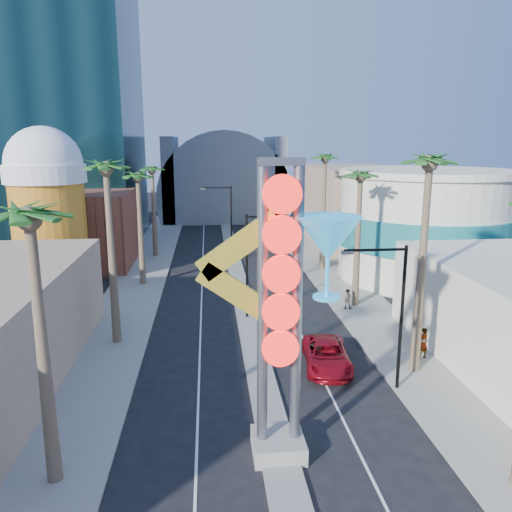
{
  "coord_description": "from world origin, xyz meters",
  "views": [
    {
      "loc": [
        -2.78,
        -15.88,
        13.11
      ],
      "look_at": [
        0.53,
        18.33,
        5.24
      ],
      "focal_mm": 35.0,
      "sensor_mm": 36.0,
      "label": 1
    }
  ],
  "objects_px": {
    "neon_sign": "(300,291)",
    "red_pickup": "(327,355)",
    "pedestrian_b": "(347,299)",
    "pedestrian_a": "(423,343)"
  },
  "relations": [
    {
      "from": "neon_sign",
      "to": "pedestrian_b",
      "type": "xyz_separation_m",
      "value": [
        7.25,
        18.13,
        -6.35
      ]
    },
    {
      "from": "neon_sign",
      "to": "pedestrian_a",
      "type": "bearing_deg",
      "value": 42.44
    },
    {
      "from": "neon_sign",
      "to": "pedestrian_b",
      "type": "distance_m",
      "value": 20.53
    },
    {
      "from": "neon_sign",
      "to": "red_pickup",
      "type": "xyz_separation_m",
      "value": [
        3.23,
        8.12,
        -6.54
      ]
    },
    {
      "from": "red_pickup",
      "to": "pedestrian_a",
      "type": "distance_m",
      "value": 6.08
    },
    {
      "from": "red_pickup",
      "to": "pedestrian_a",
      "type": "relative_size",
      "value": 2.81
    },
    {
      "from": "neon_sign",
      "to": "pedestrian_b",
      "type": "relative_size",
      "value": 7.8
    },
    {
      "from": "neon_sign",
      "to": "red_pickup",
      "type": "relative_size",
      "value": 2.26
    },
    {
      "from": "red_pickup",
      "to": "pedestrian_b",
      "type": "relative_size",
      "value": 3.45
    },
    {
      "from": "neon_sign",
      "to": "pedestrian_b",
      "type": "bearing_deg",
      "value": 68.21
    }
  ]
}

